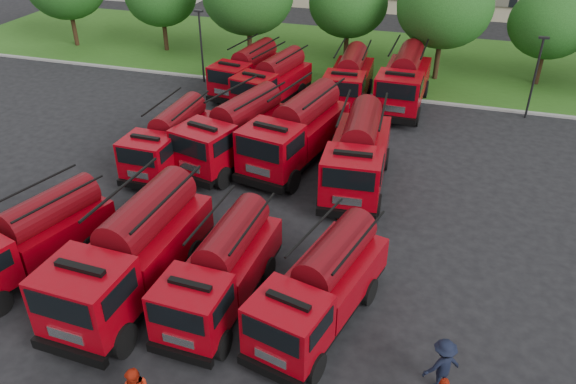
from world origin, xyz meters
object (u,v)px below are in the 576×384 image
fire_truck_4 (170,139)px  fire_truck_9 (273,81)px  firefighter_5 (337,217)px  fire_truck_2 (222,269)px  fire_truck_11 (404,80)px  firefighter_4 (153,169)px  fire_truck_3 (322,287)px  fire_truck_10 (349,79)px  fire_truck_6 (296,131)px  fire_truck_0 (32,238)px  fire_truck_1 (133,253)px  fire_truck_7 (358,153)px  fire_truck_8 (247,70)px  fire_truck_5 (235,131)px

fire_truck_4 → fire_truck_9: 9.89m
firefighter_5 → fire_truck_2: bearing=100.2°
fire_truck_11 → firefighter_4: bearing=-131.6°
fire_truck_3 → fire_truck_10: bearing=112.7°
fire_truck_6 → fire_truck_4: bearing=-148.3°
fire_truck_0 → fire_truck_1: fire_truck_1 is taller
fire_truck_0 → fire_truck_6: (7.28, 11.69, 0.29)m
fire_truck_0 → fire_truck_11: 24.19m
fire_truck_6 → fire_truck_7: bearing=-10.0°
fire_truck_1 → firefighter_4: (-4.20, 8.75, -1.81)m
fire_truck_6 → fire_truck_8: fire_truck_6 is taller
fire_truck_11 → firefighter_5: size_ratio=4.09×
fire_truck_1 → firefighter_4: size_ratio=4.75×
fire_truck_11 → fire_truck_9: bearing=-164.3°
fire_truck_0 → fire_truck_1: bearing=16.3°
firefighter_5 → fire_truck_0: bearing=66.3°
fire_truck_8 → fire_truck_0: bearing=-84.1°
fire_truck_11 → firefighter_4: (-11.46, -12.43, -1.78)m
fire_truck_3 → fire_truck_8: (-10.24, 20.12, 0.00)m
fire_truck_4 → firefighter_5: fire_truck_4 is taller
fire_truck_2 → fire_truck_7: size_ratio=0.86×
fire_truck_4 → fire_truck_8: (0.12, 11.15, 0.01)m
fire_truck_0 → fire_truck_11: size_ratio=0.90×
fire_truck_1 → fire_truck_6: fire_truck_6 is taller
fire_truck_7 → fire_truck_9: fire_truck_7 is taller
fire_truck_3 → fire_truck_11: (0.27, 20.68, 0.23)m
fire_truck_5 → fire_truck_3: bearing=-40.0°
fire_truck_0 → fire_truck_3: (11.45, 0.48, 0.02)m
fire_truck_8 → fire_truck_10: 7.04m
fire_truck_0 → firefighter_5: 12.81m
fire_truck_8 → fire_truck_1: bearing=-71.7°
fire_truck_2 → firefighter_4: bearing=134.6°
fire_truck_2 → fire_truck_7: fire_truck_7 is taller
fire_truck_9 → firefighter_5: 13.94m
fire_truck_1 → firefighter_4: bearing=118.4°
fire_truck_3 → fire_truck_8: 22.58m
fire_truck_11 → fire_truck_8: bearing=-175.9°
fire_truck_4 → fire_truck_6: 6.59m
fire_truck_1 → fire_truck_11: size_ratio=1.03×
fire_truck_6 → firefighter_4: fire_truck_6 is taller
fire_truck_0 → firefighter_4: (0.27, 8.73, -1.52)m
fire_truck_0 → fire_truck_9: 19.36m
fire_truck_10 → fire_truck_11: fire_truck_11 is taller
fire_truck_10 → fire_truck_0: bearing=-114.6°
fire_truck_1 → fire_truck_10: (3.78, 20.77, -0.18)m
fire_truck_1 → fire_truck_6: 12.05m
fire_truck_6 → fire_truck_3: bearing=-57.8°
fire_truck_5 → fire_truck_7: fire_truck_7 is taller
fire_truck_9 → fire_truck_7: bearing=-38.6°
fire_truck_3 → fire_truck_4: fire_truck_3 is taller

